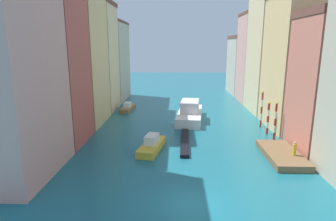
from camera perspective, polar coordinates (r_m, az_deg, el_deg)
The scene contains 19 objects.
ground_plane at distance 44.25m, azimuth 3.00°, elevation -1.57°, with size 154.00×154.00×0.00m, color #196070.
building_left_1 at distance 34.63m, azimuth -22.89°, elevation 7.69°, with size 7.61×7.29×16.98m.
building_left_2 at distance 42.36m, azimuth -18.44°, elevation 12.51°, with size 7.61×9.12×22.44m.
building_left_3 at distance 50.72m, azimuth -14.86°, elevation 10.27°, with size 7.61×7.84×18.15m.
building_left_4 at distance 60.46m, azimuth -12.09°, elevation 9.65°, with size 7.61×11.56×15.80m.
building_right_1 at distance 33.85m, azimuth 30.65°, elevation 4.74°, with size 7.61×7.27×14.55m.
building_right_2 at distance 41.75m, azimuth 25.06°, elevation 8.74°, with size 7.61×9.94×17.74m.
building_right_3 at distance 51.21m, azimuth 20.71°, elevation 10.61°, with size 7.61×9.75×19.43m.
building_right_4 at distance 59.91m, azimuth 17.86°, elevation 9.99°, with size 7.61×8.40×17.25m.
building_right_5 at distance 69.73m, azimuth 15.50°, elevation 8.83°, with size 7.61×11.47×13.27m.
waterfront_dock at distance 31.16m, azimuth 21.82°, elevation -8.20°, with size 3.27×7.34×0.65m.
person_on_dock at distance 30.33m, azimuth 24.01°, elevation -7.04°, with size 0.36×0.36×1.38m.
mooring_pole_0 at distance 36.02m, azimuth 20.70°, elevation -1.93°, with size 0.27×0.27×4.60m.
mooring_pole_1 at distance 38.12m, azimuth 19.42°, elevation -1.36°, with size 0.31×0.31×4.19m.
mooring_pole_2 at distance 40.97m, azimuth 18.26°, elevation 0.29°, with size 0.27×0.27×5.04m.
vaporetto_white at distance 43.06m, azimuth 4.39°, elevation -0.48°, with size 4.50×10.66×3.00m.
gondola_black at distance 33.09m, azimuth 3.39°, elevation -6.26°, with size 1.20×9.21×0.39m.
motorboat_0 at distance 50.34m, azimuth -8.08°, elevation 0.63°, with size 1.98×5.83×1.33m.
motorboat_1 at distance 30.96m, azimuth -3.26°, elevation -6.89°, with size 2.87×6.02×1.71m.
Camera 1 is at (-0.96, -18.34, 11.05)m, focal length 30.41 mm.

